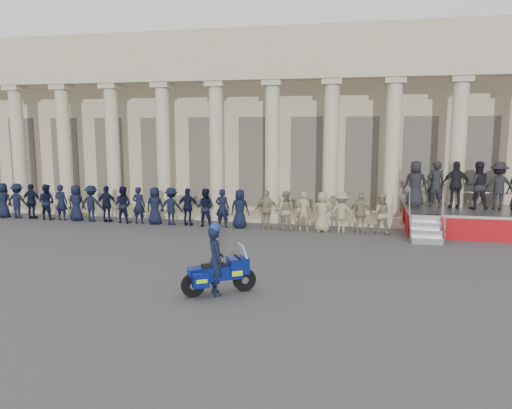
# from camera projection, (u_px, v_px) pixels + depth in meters

# --- Properties ---
(ground) EXTENTS (90.00, 90.00, 0.00)m
(ground) POSITION_uv_depth(u_px,v_px,m) (182.00, 266.00, 15.32)
(ground) COLOR #3C3C3E
(ground) RESTS_ON ground
(building) EXTENTS (40.00, 12.50, 9.00)m
(building) POSITION_uv_depth(u_px,v_px,m) (272.00, 123.00, 28.88)
(building) COLOR tan
(building) RESTS_ON ground
(officer_rank) EXTENTS (18.20, 0.63, 1.65)m
(officer_rank) POSITION_uv_depth(u_px,v_px,m) (172.00, 206.00, 21.79)
(officer_rank) COLOR black
(officer_rank) RESTS_ON ground
(reviewing_stand) EXTENTS (4.94, 4.40, 2.88)m
(reviewing_stand) POSITION_uv_depth(u_px,v_px,m) (470.00, 192.00, 20.13)
(reviewing_stand) COLOR gray
(reviewing_stand) RESTS_ON ground
(motorcycle) EXTENTS (1.72, 1.33, 1.26)m
(motorcycle) POSITION_uv_depth(u_px,v_px,m) (220.00, 273.00, 12.65)
(motorcycle) COLOR black
(motorcycle) RESTS_ON ground
(rider) EXTENTS (0.70, 0.77, 1.85)m
(rider) POSITION_uv_depth(u_px,v_px,m) (215.00, 259.00, 12.56)
(rider) COLOR black
(rider) RESTS_ON ground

